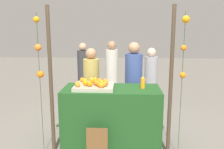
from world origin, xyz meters
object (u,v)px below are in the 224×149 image
Objects in this scene: juice_bottle at (143,83)px; chalkboard_sign at (97,143)px; stall_counter at (112,115)px; vendor_left at (92,90)px; orange_0 at (102,83)px; orange_1 at (99,84)px; vendor_right at (133,88)px.

juice_bottle is 1.19m from chalkboard_sign.
stall_counter is 1.04× the size of vendor_left.
vendor_left is (-0.94, 0.67, -0.31)m from juice_bottle.
vendor_left is (-0.27, 0.74, -0.32)m from orange_0.
juice_bottle reaches higher than stall_counter.
orange_1 reaches higher than chalkboard_sign.
vendor_right reaches higher than orange_0.
orange_0 is 0.06× the size of vendor_left.
stall_counter is 0.61m from chalkboard_sign.
orange_0 reaches higher than stall_counter.
chalkboard_sign is 1.33m from vendor_left.
orange_1 is (-0.03, -0.12, -0.00)m from orange_0.
stall_counter is 18.46× the size of orange_0.
vendor_left is 0.93× the size of vendor_right.
vendor_left is 0.82m from vendor_right.
orange_0 is at bearing -162.88° from stall_counter.
orange_1 is 0.05× the size of vendor_left.
stall_counter is 0.85m from vendor_left.
juice_bottle is (0.70, 0.18, -0.01)m from orange_1.
stall_counter is 19.00× the size of orange_1.
juice_bottle is 0.40× the size of chalkboard_sign.
vendor_right is at bearing 65.09° from chalkboard_sign.
orange_0 is at bearing -174.78° from juice_bottle.
vendor_right is (-0.12, 0.71, -0.25)m from juice_bottle.
stall_counter is 3.39× the size of chalkboard_sign.
juice_bottle is 0.11× the size of vendor_right.
stall_counter is 8.50× the size of juice_bottle.
orange_0 is at bearing 86.56° from chalkboard_sign.
orange_1 is at bearing 89.79° from chalkboard_sign.
vendor_left reaches higher than orange_1.
vendor_right is (0.39, 0.72, 0.30)m from stall_counter.
juice_bottle is 0.12× the size of vendor_left.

